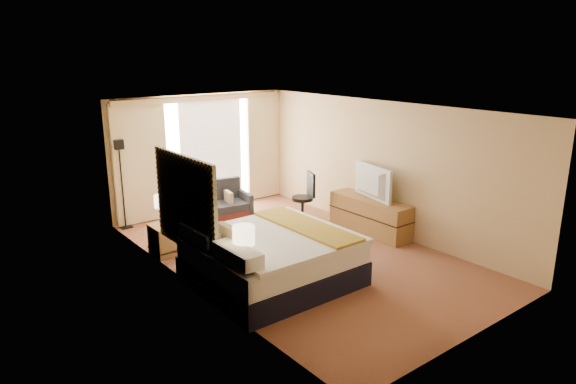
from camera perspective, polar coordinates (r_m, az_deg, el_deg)
floor at (r=9.26m, az=1.15°, el=-6.88°), size 4.20×7.00×0.02m
ceiling at (r=8.61m, az=1.24°, el=9.33°), size 4.20×7.00×0.02m
wall_back at (r=11.70m, az=-9.73°, el=4.31°), size 4.20×0.02×2.60m
wall_front at (r=6.64m, az=20.72°, el=-5.12°), size 4.20×0.02×2.60m
wall_left at (r=7.74m, az=-10.95°, el=-1.49°), size 0.02×7.00×2.60m
wall_right at (r=10.27m, az=10.32°, el=2.73°), size 0.02×7.00×2.60m
headboard at (r=7.93m, az=-11.36°, el=-1.25°), size 0.06×1.85×1.50m
nightstand_left at (r=7.37m, az=-5.09°, el=-10.74°), size 0.45×0.52×0.55m
nightstand_right at (r=9.40m, az=-13.48°, el=-5.17°), size 0.45×0.52×0.55m
media_dresser at (r=10.32m, az=9.07°, el=-2.61°), size 0.50×1.80×0.70m
window at (r=11.79m, az=-8.60°, el=4.55°), size 2.30×0.02×2.30m
curtains at (r=11.58m, az=-9.50°, el=4.76°), size 4.12×0.19×2.56m
bed at (r=8.03m, az=-1.82°, el=-7.36°), size 2.29×2.09×1.11m
loveseat at (r=10.99m, az=-7.92°, el=-1.81°), size 1.47×0.94×0.86m
floor_lamp at (r=10.77m, az=-18.12°, el=2.74°), size 0.23×0.23×1.82m
desk_chair at (r=10.85m, az=1.91°, el=-0.86°), size 0.53×0.52×1.06m
lamp_left at (r=7.11m, az=-4.95°, el=-4.91°), size 0.31×0.31×0.65m
lamp_right at (r=9.21m, az=-13.87°, el=-1.07°), size 0.26×0.26×0.54m
tissue_box at (r=7.26m, az=-4.87°, el=-8.28°), size 0.15×0.15×0.11m
telephone at (r=9.37m, az=-13.51°, el=-3.25°), size 0.18×0.15×0.06m
television at (r=10.13m, az=8.86°, el=1.06°), size 0.40×1.16×0.66m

